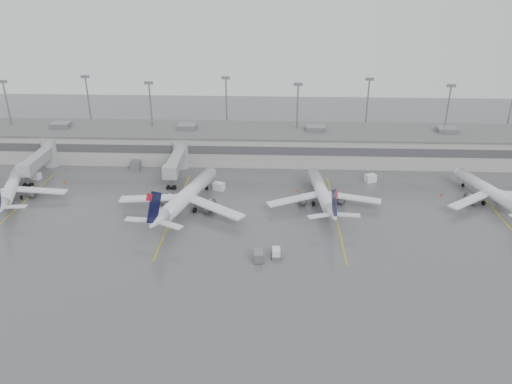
{
  "coord_description": "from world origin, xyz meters",
  "views": [
    {
      "loc": [
        4.43,
        -72.24,
        48.78
      ],
      "look_at": [
        0.33,
        24.0,
        5.0
      ],
      "focal_mm": 35.0,
      "sensor_mm": 36.0,
      "label": 1
    }
  ],
  "objects_px": {
    "jet_far_right": "(491,192)",
    "baggage_tug": "(276,254)",
    "jet_far_left": "(11,188)",
    "jet_mid_left": "(186,196)",
    "jet_mid_right": "(322,193)"
  },
  "relations": [
    {
      "from": "jet_mid_right",
      "to": "baggage_tug",
      "type": "distance_m",
      "value": 24.89
    },
    {
      "from": "jet_mid_left",
      "to": "jet_far_right",
      "type": "height_order",
      "value": "jet_mid_left"
    },
    {
      "from": "jet_mid_right",
      "to": "jet_far_right",
      "type": "xyz_separation_m",
      "value": [
        37.8,
        2.31,
        -0.09
      ]
    },
    {
      "from": "jet_far_left",
      "to": "jet_far_right",
      "type": "height_order",
      "value": "jet_far_left"
    },
    {
      "from": "jet_mid_left",
      "to": "jet_far_right",
      "type": "distance_m",
      "value": 67.96
    },
    {
      "from": "jet_mid_left",
      "to": "jet_mid_right",
      "type": "distance_m",
      "value": 30.13
    },
    {
      "from": "jet_far_left",
      "to": "jet_mid_left",
      "type": "distance_m",
      "value": 40.83
    },
    {
      "from": "jet_mid_left",
      "to": "baggage_tug",
      "type": "distance_m",
      "value": 27.28
    },
    {
      "from": "jet_far_left",
      "to": "jet_mid_left",
      "type": "relative_size",
      "value": 0.84
    },
    {
      "from": "jet_far_left",
      "to": "jet_mid_left",
      "type": "height_order",
      "value": "jet_mid_left"
    },
    {
      "from": "jet_far_right",
      "to": "baggage_tug",
      "type": "relative_size",
      "value": 9.8
    },
    {
      "from": "jet_far_left",
      "to": "baggage_tug",
      "type": "bearing_deg",
      "value": -37.87
    },
    {
      "from": "jet_mid_right",
      "to": "baggage_tug",
      "type": "height_order",
      "value": "jet_mid_right"
    },
    {
      "from": "jet_far_left",
      "to": "baggage_tug",
      "type": "xyz_separation_m",
      "value": [
        60.43,
        -22.32,
        -2.12
      ]
    },
    {
      "from": "jet_mid_left",
      "to": "jet_far_right",
      "type": "bearing_deg",
      "value": 21.19
    }
  ]
}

